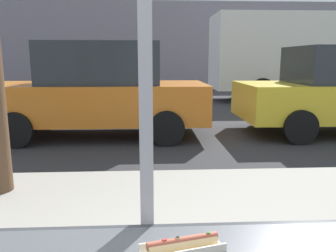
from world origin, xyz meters
TOP-DOWN VIEW (x-y plane):
  - ground_plane at (0.00, 8.00)m, footprint 60.00×60.00m
  - sidewalk_strip at (0.00, 1.60)m, footprint 16.00×2.80m
  - building_facade_far at (0.00, 18.61)m, footprint 28.00×1.20m
  - hotdog_tray_near at (0.12, -0.15)m, footprint 0.29×0.15m
  - parked_car_orange at (-0.99, 5.73)m, footprint 4.31×2.02m
  - box_truck at (5.39, 11.56)m, footprint 6.36×2.44m

SIDE VIEW (x-z plane):
  - ground_plane at x=0.00m, z-range 0.00..0.00m
  - sidewalk_strip at x=0.00m, z-range 0.00..0.14m
  - parked_car_orange at x=-0.99m, z-range -0.01..1.86m
  - hotdog_tray_near at x=0.12m, z-range 0.92..0.97m
  - box_truck at x=5.39m, z-range 0.11..3.26m
  - building_facade_far at x=0.00m, z-range 0.00..4.66m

